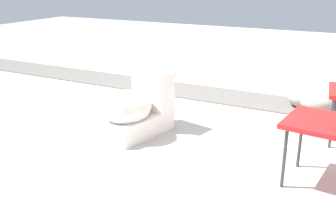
{
  "coord_description": "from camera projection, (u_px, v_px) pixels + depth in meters",
  "views": [
    {
      "loc": [
        2.87,
        1.96,
        1.29
      ],
      "look_at": [
        0.23,
        0.6,
        0.3
      ],
      "focal_mm": 42.0,
      "sensor_mm": 36.0,
      "label": 1
    }
  ],
  "objects": [
    {
      "name": "ground_plane",
      "position": [
        123.0,
        119.0,
        3.69
      ],
      "size": [
        14.0,
        14.0,
        0.0
      ],
      "primitive_type": "plane",
      "color": "#A8A59E"
    },
    {
      "name": "gravel_strip",
      "position": [
        215.0,
        95.0,
        4.41
      ],
      "size": [
        0.56,
        8.0,
        0.01
      ],
      "primitive_type": "cube",
      "color": "#605B56",
      "rests_on": "ground"
    },
    {
      "name": "toilet",
      "position": [
        136.0,
        109.0,
        3.29
      ],
      "size": [
        0.7,
        0.5,
        0.52
      ],
      "rotation": [
        0.0,
        0.0,
        -0.22
      ],
      "color": "white",
      "rests_on": "ground"
    },
    {
      "name": "boulder_near",
      "position": [
        319.0,
        102.0,
        3.83
      ],
      "size": [
        0.41,
        0.45,
        0.21
      ],
      "primitive_type": "ellipsoid",
      "rotation": [
        0.0,
        0.0,
        1.95
      ],
      "color": "gray",
      "rests_on": "ground"
    },
    {
      "name": "boulder_far",
      "position": [
        303.0,
        96.0,
        3.98
      ],
      "size": [
        0.44,
        0.44,
        0.24
      ],
      "primitive_type": "ellipsoid",
      "rotation": [
        0.0,
        0.0,
        0.92
      ],
      "color": "#ADA899",
      "rests_on": "ground"
    }
  ]
}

